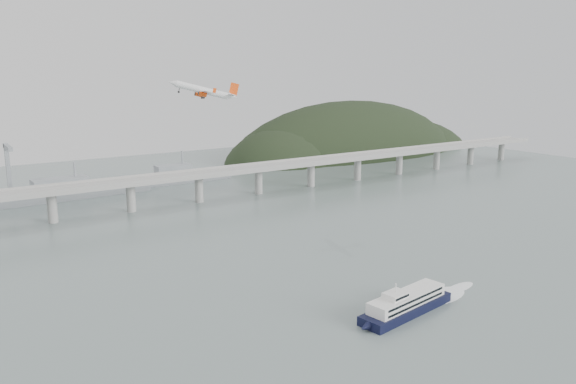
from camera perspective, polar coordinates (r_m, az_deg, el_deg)
ground at (r=239.13m, az=7.50°, el=-10.81°), size 900.00×900.00×0.00m
bridge at (r=399.32m, az=-11.82°, el=1.07°), size 800.00×22.00×23.90m
headland at (r=667.21m, az=7.11°, el=2.44°), size 365.00×155.00×156.00m
ferry at (r=228.75m, az=11.94°, el=-11.03°), size 75.66×20.90×14.30m
airliner at (r=286.60m, az=-8.51°, el=10.13°), size 34.96×32.21×11.39m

